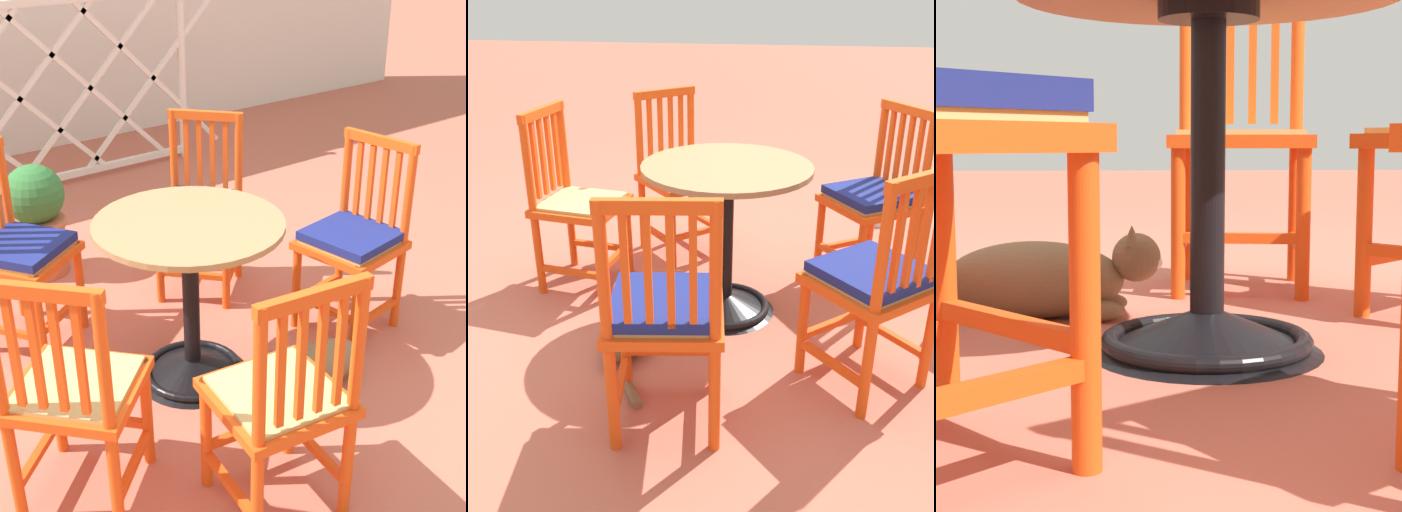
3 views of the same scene
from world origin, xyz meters
TOP-DOWN VIEW (x-y plane):
  - ground_plane at (0.00, 0.00)m, footprint 24.00×24.00m
  - cafe_table at (0.09, 0.16)m, footprint 0.76×0.76m
  - orange_chair_at_corner at (-0.10, -0.62)m, footprint 0.45×0.45m
  - tabby_cat at (0.43, -0.20)m, footprint 0.73×0.27m

SIDE VIEW (x-z plane):
  - ground_plane at x=0.00m, z-range 0.00..0.00m
  - tabby_cat at x=0.43m, z-range -0.02..0.21m
  - cafe_table at x=0.09m, z-range -0.08..0.65m
  - orange_chair_at_corner at x=-0.10m, z-range -0.02..0.89m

